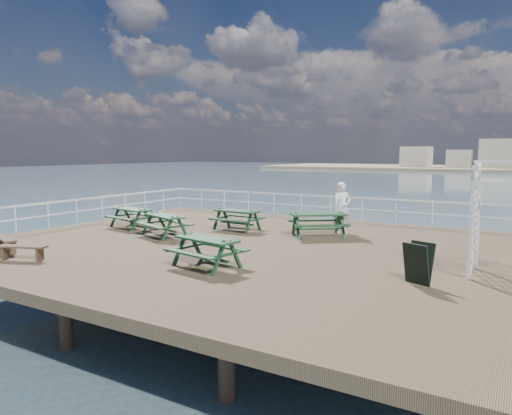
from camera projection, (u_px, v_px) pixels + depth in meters
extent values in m
cube|color=brown|center=(256.00, 250.00, 15.14)|extent=(18.00, 14.00, 0.30)
plane|color=#3A5561|center=(440.00, 199.00, 49.71)|extent=(300.00, 300.00, 0.00)
cube|color=beige|center=(417.00, 157.00, 138.22)|extent=(8.00, 8.00, 6.00)
cube|color=beige|center=(460.00, 159.00, 132.30)|extent=(6.00, 8.00, 5.00)
cube|color=beige|center=(499.00, 153.00, 127.14)|extent=(10.00, 8.00, 8.00)
cylinder|color=brown|center=(184.00, 238.00, 23.74)|extent=(0.36, 0.36, 2.10)
cube|color=silver|center=(331.00, 197.00, 20.88)|extent=(17.70, 0.07, 0.07)
cube|color=silver|center=(331.00, 207.00, 20.94)|extent=(17.70, 0.05, 0.05)
cylinder|color=silver|center=(180.00, 198.00, 25.35)|extent=(0.05, 0.05, 1.10)
cube|color=silver|center=(76.00, 200.00, 19.41)|extent=(0.07, 13.70, 0.07)
cube|color=silver|center=(77.00, 212.00, 19.47)|extent=(0.05, 13.70, 0.05)
cube|color=#14381F|center=(131.00, 209.00, 18.64)|extent=(1.93, 1.06, 0.06)
cube|color=#14381F|center=(144.00, 215.00, 19.13)|extent=(1.84, 0.61, 0.05)
cube|color=#14381F|center=(119.00, 218.00, 18.22)|extent=(1.84, 0.61, 0.05)
cube|color=#14381F|center=(121.00, 215.00, 19.18)|extent=(0.37, 1.46, 0.06)
cube|color=#14381F|center=(143.00, 219.00, 18.18)|extent=(0.37, 1.46, 0.06)
cube|color=#14381F|center=(128.00, 216.00, 19.41)|extent=(0.18, 0.53, 0.89)
cube|color=#14381F|center=(115.00, 217.00, 18.96)|extent=(0.18, 0.53, 0.89)
cube|color=#14381F|center=(149.00, 219.00, 18.41)|extent=(0.18, 0.53, 0.89)
cube|color=#14381F|center=(136.00, 221.00, 17.96)|extent=(0.18, 0.53, 0.89)
cube|color=#14381F|center=(132.00, 221.00, 18.70)|extent=(1.60, 0.40, 0.06)
cube|color=#14381F|center=(237.00, 211.00, 18.11)|extent=(1.85, 0.79, 0.06)
cube|color=#14381F|center=(245.00, 216.00, 18.65)|extent=(1.83, 0.33, 0.05)
cube|color=#14381F|center=(228.00, 220.00, 17.64)|extent=(1.83, 0.33, 0.05)
cube|color=#14381F|center=(222.00, 217.00, 18.55)|extent=(0.14, 1.47, 0.06)
cube|color=#14381F|center=(253.00, 220.00, 17.74)|extent=(0.14, 1.47, 0.06)
cube|color=#14381F|center=(226.00, 218.00, 18.81)|extent=(0.10, 0.53, 0.89)
cube|color=#14381F|center=(217.00, 219.00, 18.30)|extent=(0.10, 0.53, 0.89)
cube|color=#14381F|center=(257.00, 221.00, 18.00)|extent=(0.10, 0.53, 0.89)
cube|color=#14381F|center=(249.00, 223.00, 17.49)|extent=(0.10, 0.53, 0.89)
cube|color=#14381F|center=(237.00, 223.00, 18.17)|extent=(1.62, 0.15, 0.06)
cube|color=#14381F|center=(318.00, 214.00, 16.65)|extent=(2.06, 1.79, 0.07)
cube|color=#14381F|center=(314.00, 220.00, 17.34)|extent=(1.77, 1.39, 0.06)
cube|color=#14381F|center=(323.00, 226.00, 16.03)|extent=(1.77, 1.39, 0.06)
cube|color=#14381F|center=(296.00, 224.00, 16.60)|extent=(1.01, 1.34, 0.07)
cube|color=#14381F|center=(340.00, 223.00, 16.78)|extent=(1.01, 1.34, 0.07)
cube|color=#14381F|center=(294.00, 224.00, 16.94)|extent=(0.41, 0.51, 0.97)
cube|color=#14381F|center=(298.00, 227.00, 16.28)|extent=(0.41, 0.51, 0.97)
cube|color=#14381F|center=(338.00, 223.00, 17.11)|extent=(0.41, 0.51, 0.97)
cube|color=#14381F|center=(343.00, 226.00, 16.46)|extent=(0.41, 0.51, 0.97)
cube|color=#14381F|center=(318.00, 229.00, 16.71)|extent=(1.48, 1.11, 0.07)
cube|color=#14381F|center=(164.00, 216.00, 16.71)|extent=(1.96, 1.28, 0.06)
cube|color=#14381F|center=(179.00, 222.00, 17.13)|extent=(1.80, 0.85, 0.05)
cube|color=#14381F|center=(149.00, 225.00, 16.35)|extent=(1.80, 0.85, 0.05)
cube|color=#14381F|center=(155.00, 222.00, 17.32)|extent=(0.57, 1.41, 0.06)
cube|color=#14381F|center=(175.00, 227.00, 16.17)|extent=(0.57, 1.41, 0.06)
cube|color=#14381F|center=(162.00, 222.00, 17.52)|extent=(0.25, 0.52, 0.89)
cube|color=#14381F|center=(147.00, 224.00, 17.13)|extent=(0.25, 0.52, 0.89)
cube|color=#14381F|center=(183.00, 227.00, 16.37)|extent=(0.25, 0.52, 0.89)
cube|color=#14381F|center=(168.00, 229.00, 15.98)|extent=(0.25, 0.52, 0.89)
cube|color=#14381F|center=(165.00, 229.00, 16.76)|extent=(1.55, 0.62, 0.06)
cube|color=#14381F|center=(207.00, 239.00, 12.20)|extent=(1.94, 1.06, 0.06)
cube|color=#14381F|center=(223.00, 246.00, 12.69)|extent=(1.85, 0.60, 0.05)
cube|color=#14381F|center=(189.00, 254.00, 11.78)|extent=(1.85, 0.60, 0.05)
cube|color=#14381F|center=(188.00, 247.00, 12.74)|extent=(0.37, 1.47, 0.06)
cube|color=#14381F|center=(227.00, 255.00, 11.74)|extent=(0.37, 1.47, 0.06)
cube|color=#14381F|center=(196.00, 247.00, 12.97)|extent=(0.18, 0.53, 0.90)
cube|color=#14381F|center=(179.00, 250.00, 12.52)|extent=(0.18, 0.53, 0.90)
cube|color=#14381F|center=(235.00, 255.00, 11.97)|extent=(0.18, 0.53, 0.90)
cube|color=#14381F|center=(218.00, 259.00, 11.51)|extent=(0.18, 0.53, 0.90)
cube|color=#14381F|center=(207.00, 257.00, 12.26)|extent=(1.62, 0.40, 0.06)
cube|color=brown|center=(5.00, 238.00, 14.18)|extent=(1.52, 0.81, 0.06)
cube|color=brown|center=(1.00, 243.00, 14.62)|extent=(0.17, 0.32, 0.37)
cube|color=brown|center=(10.00, 248.00, 13.79)|extent=(0.17, 0.32, 0.37)
cube|color=brown|center=(22.00, 247.00, 13.04)|extent=(1.44, 0.85, 0.05)
cube|color=brown|center=(6.00, 253.00, 13.14)|extent=(0.18, 0.31, 0.36)
cube|color=brown|center=(40.00, 254.00, 12.99)|extent=(0.18, 0.31, 0.36)
cube|color=silver|center=(471.00, 232.00, 10.95)|extent=(0.09, 0.09, 2.31)
cube|color=silver|center=(478.00, 226.00, 11.90)|extent=(0.09, 0.09, 2.31)
cube|color=black|center=(416.00, 264.00, 10.54)|extent=(0.65, 0.44, 1.00)
cube|color=black|center=(421.00, 263.00, 10.67)|extent=(0.65, 0.44, 1.00)
imported|color=white|center=(342.00, 208.00, 17.36)|extent=(0.84, 0.82, 1.94)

